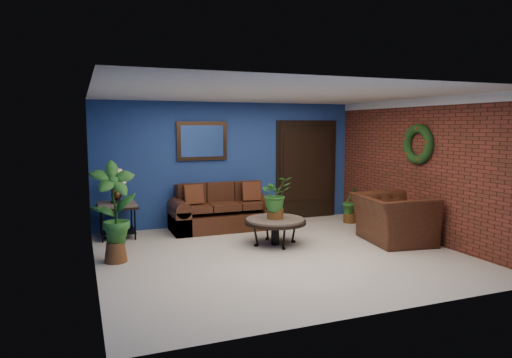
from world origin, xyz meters
name	(u,v)px	position (x,y,z in m)	size (l,w,h in m)	color
floor	(280,254)	(0.00, 0.00, 0.00)	(5.50, 5.50, 0.00)	beige
wall_back	(230,164)	(0.00, 2.50, 1.25)	(5.50, 0.04, 2.50)	navy
wall_left	(92,184)	(-2.75, 0.00, 1.25)	(0.04, 5.00, 2.50)	navy
wall_right_brick	(422,170)	(2.75, 0.00, 1.25)	(0.04, 5.00, 2.50)	maroon
ceiling	(281,94)	(0.00, 0.00, 2.50)	(5.50, 5.00, 0.02)	white
crown_molding	(423,102)	(2.72, 0.00, 2.43)	(0.03, 5.00, 0.14)	white
wall_mirror	(202,141)	(-0.60, 2.46, 1.72)	(1.02, 0.06, 0.77)	#482C17
closet_door	(306,170)	(1.75, 2.47, 1.05)	(1.44, 0.06, 2.18)	black
wreath	(418,144)	(2.69, 0.05, 1.70)	(0.72, 0.72, 0.16)	black
sofa	(222,214)	(-0.32, 2.08, 0.30)	(2.01, 0.87, 0.91)	#4C2815
coffee_table	(275,222)	(0.17, 0.57, 0.39)	(1.05, 1.05, 0.45)	#554E4A
end_table	(117,211)	(-2.30, 2.05, 0.49)	(0.70, 0.70, 0.64)	#554E4A
table_lamp	(116,182)	(-2.30, 2.05, 1.02)	(0.35, 0.35, 0.59)	#482C17
side_chair	(244,201)	(0.16, 2.12, 0.52)	(0.46, 0.46, 0.92)	#543018
armchair	(393,219)	(2.15, -0.01, 0.41)	(1.27, 1.11, 0.82)	#4C2815
coffee_plant	(275,195)	(0.17, 0.57, 0.85)	(0.60, 0.54, 0.73)	brown
floor_plant	(350,204)	(2.35, 1.64, 0.39)	(0.38, 0.32, 0.76)	brown
tall_plant	(114,208)	(-2.45, 0.51, 0.82)	(0.72, 0.54, 1.52)	brown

